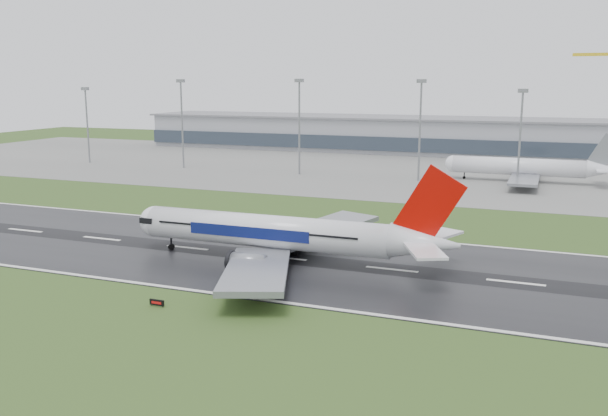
% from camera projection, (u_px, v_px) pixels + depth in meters
% --- Properties ---
extents(ground, '(520.00, 520.00, 0.00)m').
position_uv_depth(ground, '(187.00, 248.00, 122.11)').
color(ground, '#2B4619').
rests_on(ground, ground).
extents(runway, '(400.00, 45.00, 0.10)m').
position_uv_depth(runway, '(187.00, 248.00, 122.10)').
color(runway, black).
rests_on(runway, ground).
extents(apron, '(400.00, 130.00, 0.08)m').
position_uv_depth(apron, '(365.00, 168.00, 236.44)').
color(apron, slate).
rests_on(apron, ground).
extents(terminal, '(240.00, 36.00, 15.00)m').
position_uv_depth(terminal, '(401.00, 135.00, 289.88)').
color(terminal, gray).
rests_on(terminal, ground).
extents(main_airliner, '(60.10, 57.29, 17.58)m').
position_uv_depth(main_airliner, '(287.00, 213.00, 110.80)').
color(main_airliner, silver).
rests_on(main_airliner, runway).
extents(parked_airliner, '(53.16, 49.53, 15.50)m').
position_uv_depth(parked_airliner, '(526.00, 158.00, 200.73)').
color(parked_airliner, silver).
rests_on(parked_airliner, apron).
extents(runway_sign, '(2.29, 0.81, 1.04)m').
position_uv_depth(runway_sign, '(157.00, 303.00, 90.24)').
color(runway_sign, black).
rests_on(runway_sign, ground).
extents(floodmast_0, '(0.64, 0.64, 28.11)m').
position_uv_depth(floodmast_0, '(87.00, 127.00, 248.12)').
color(floodmast_0, gray).
rests_on(floodmast_0, ground).
extents(floodmast_1, '(0.64, 0.64, 31.04)m').
position_uv_depth(floodmast_1, '(182.00, 126.00, 232.69)').
color(floodmast_1, gray).
rests_on(floodmast_1, ground).
extents(floodmast_2, '(0.64, 0.64, 31.13)m').
position_uv_depth(floodmast_2, '(299.00, 129.00, 216.37)').
color(floodmast_2, gray).
rests_on(floodmast_2, ground).
extents(floodmast_3, '(0.64, 0.64, 30.93)m').
position_uv_depth(floodmast_3, '(420.00, 133.00, 201.83)').
color(floodmast_3, gray).
rests_on(floodmast_3, ground).
extents(floodmast_4, '(0.64, 0.64, 28.11)m').
position_uv_depth(floodmast_4, '(520.00, 140.00, 191.40)').
color(floodmast_4, gray).
rests_on(floodmast_4, ground).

